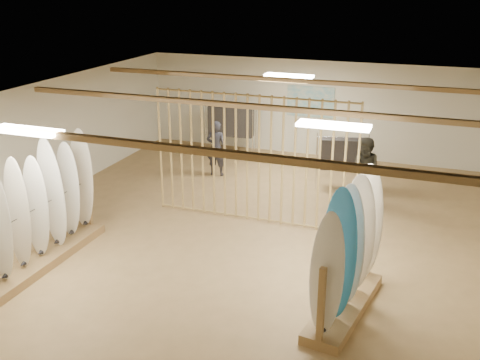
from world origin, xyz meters
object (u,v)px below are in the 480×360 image
(clothing_rack_a, at_px, (231,121))
(clothing_rack_b, at_px, (343,154))
(rack_left, at_px, (38,226))
(shopper_b, at_px, (367,167))
(shopper_a, at_px, (216,145))
(rack_right, at_px, (347,270))

(clothing_rack_a, distance_m, clothing_rack_b, 4.05)
(rack_left, relative_size, shopper_b, 1.79)
(shopper_a, xyz_separation_m, shopper_b, (4.04, -0.63, 0.04))
(rack_right, xyz_separation_m, shopper_b, (-0.37, 4.76, 0.15))
(clothing_rack_b, height_order, shopper_a, shopper_a)
(clothing_rack_a, xyz_separation_m, shopper_b, (4.37, -2.57, -0.11))
(rack_right, bearing_deg, clothing_rack_a, 131.25)
(rack_right, height_order, shopper_b, rack_right)
(rack_left, relative_size, clothing_rack_a, 2.06)
(clothing_rack_a, bearing_deg, rack_right, -61.61)
(rack_left, xyz_separation_m, shopper_b, (5.18, 5.10, 0.13))
(clothing_rack_a, height_order, clothing_rack_b, clothing_rack_a)
(shopper_a, bearing_deg, rack_left, 75.83)
(shopper_a, relative_size, shopper_b, 0.95)
(shopper_b, bearing_deg, rack_left, -133.76)
(rack_left, distance_m, clothing_rack_a, 7.72)
(shopper_a, height_order, shopper_b, shopper_b)
(rack_left, xyz_separation_m, shopper_a, (1.13, 5.74, 0.08))
(rack_left, distance_m, shopper_b, 7.27)
(rack_right, relative_size, clothing_rack_a, 1.53)
(rack_right, relative_size, clothing_rack_b, 1.73)
(rack_left, xyz_separation_m, clothing_rack_a, (0.80, 7.68, 0.24))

